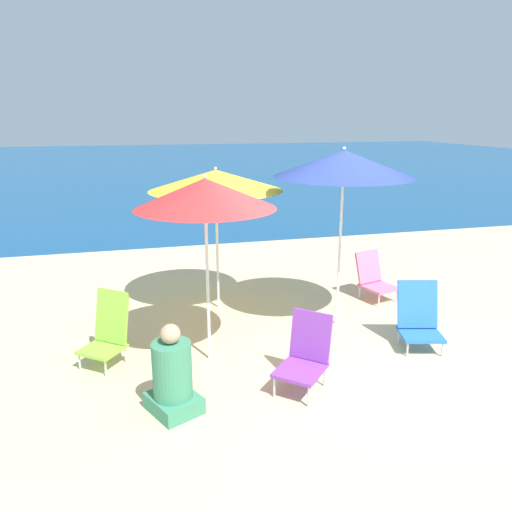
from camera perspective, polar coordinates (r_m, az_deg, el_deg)
ground_plane at (r=6.17m, az=11.03°, el=-10.98°), size 60.00×60.00×0.00m
sea_water at (r=30.80m, az=-10.06°, el=10.41°), size 60.00×40.00×0.01m
beach_umbrella_red at (r=5.39m, az=-5.84°, el=7.10°), size 1.54×1.54×2.15m
beach_umbrella_navy at (r=6.45m, az=9.99°, el=10.34°), size 1.78×1.78×2.37m
beach_umbrella_yellow at (r=7.01m, az=-4.62°, el=8.61°), size 1.88×1.88×2.07m
beach_chair_blue at (r=6.46m, az=18.11°, el=-6.69°), size 0.60×0.64×0.80m
beach_chair_lime at (r=5.97m, az=-16.58°, el=-8.13°), size 0.64×0.65×0.83m
beach_chair_pink at (r=7.92m, az=13.29°, el=-2.36°), size 0.59×0.68×0.72m
beach_chair_purple at (r=5.28m, az=5.68°, el=-11.01°), size 0.72×0.72×0.78m
person_seated_near at (r=4.92m, az=-9.52°, el=-13.49°), size 0.58×0.62×0.90m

